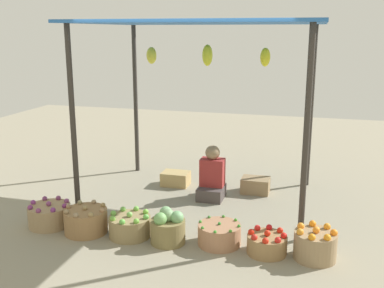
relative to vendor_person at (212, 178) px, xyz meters
name	(u,v)px	position (x,y,z in m)	size (l,w,h in m)	color
ground_plane	(203,198)	(-0.12, -0.07, -0.30)	(14.00, 14.00, 0.00)	gray
market_stall_structure	(204,36)	(-0.12, -0.06, 1.99)	(3.16, 2.36, 2.50)	#38332D
vendor_person	(212,178)	(0.00, 0.00, 0.00)	(0.36, 0.44, 0.78)	#473E3C
basket_purple_onions	(50,215)	(-1.73, -1.50, -0.16)	(0.52, 0.52, 0.32)	#9E825D
basket_potatoes	(86,221)	(-1.19, -1.55, -0.15)	(0.52, 0.52, 0.34)	#967046
basket_green_apples	(130,226)	(-0.64, -1.51, -0.17)	(0.50, 0.50, 0.30)	#8E794F
basket_cabbages	(168,228)	(-0.15, -1.56, -0.12)	(0.40, 0.40, 0.41)	olive
basket_green_chilies	(219,234)	(0.42, -1.45, -0.18)	(0.49, 0.49, 0.27)	#A87655
basket_red_tomatoes	(267,244)	(0.97, -1.51, -0.19)	(0.44, 0.44, 0.27)	#977449
basket_oranges	(315,245)	(1.48, -1.51, -0.14)	(0.45, 0.45, 0.37)	#987D59
wooden_crate_near_vendor	(255,185)	(0.58, 0.39, -0.19)	(0.41, 0.32, 0.22)	#8C724F
wooden_crate_stacked_rear	(176,179)	(-0.68, 0.39, -0.19)	(0.42, 0.31, 0.21)	tan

